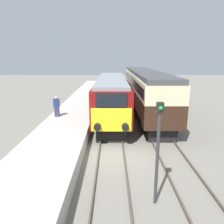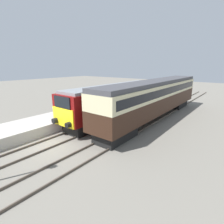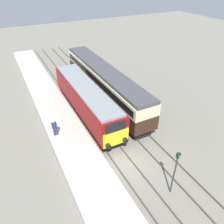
% 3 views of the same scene
% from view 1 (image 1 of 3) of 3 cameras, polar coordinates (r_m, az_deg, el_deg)
% --- Properties ---
extents(ground_plane, '(120.00, 120.00, 0.00)m').
position_cam_1_polar(ground_plane, '(12.77, -0.02, -11.24)').
color(ground_plane, slate).
extents(platform_left, '(3.50, 50.00, 0.88)m').
position_cam_1_polar(platform_left, '(20.45, -9.22, -0.35)').
color(platform_left, '#B7B2A8').
rests_on(platform_left, ground_plane).
extents(rails_near_track, '(1.51, 60.00, 0.14)m').
position_cam_1_polar(rails_near_track, '(17.40, 0.04, -3.99)').
color(rails_near_track, '#4C4238').
rests_on(rails_near_track, ground_plane).
extents(rails_far_track, '(1.50, 60.00, 0.14)m').
position_cam_1_polar(rails_far_track, '(17.72, 11.13, -3.93)').
color(rails_far_track, '#4C4238').
rests_on(rails_far_track, ground_plane).
extents(locomotive, '(2.70, 14.34, 3.69)m').
position_cam_1_polar(locomotive, '(20.12, 0.07, 4.35)').
color(locomotive, black).
rests_on(locomotive, ground_plane).
extents(passenger_carriage, '(2.75, 18.66, 4.17)m').
position_cam_1_polar(passenger_carriage, '(22.81, 8.71, 6.49)').
color(passenger_carriage, black).
rests_on(passenger_carriage, ground_plane).
extents(person_on_platform, '(0.44, 0.26, 1.63)m').
position_cam_1_polar(person_on_platform, '(17.83, -14.08, 1.40)').
color(person_on_platform, '#2D334C').
rests_on(person_on_platform, platform_left).
extents(signal_post, '(0.24, 0.28, 3.96)m').
position_cam_1_polar(signal_post, '(8.12, 12.09, -8.72)').
color(signal_post, '#333333').
rests_on(signal_post, ground_plane).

